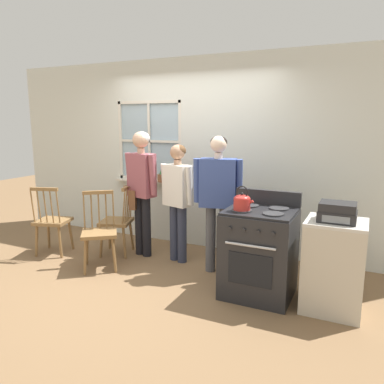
{
  "coord_description": "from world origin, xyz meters",
  "views": [
    {
      "loc": [
        2.29,
        -3.47,
        1.83
      ],
      "look_at": [
        0.43,
        0.42,
        1.0
      ],
      "focal_mm": 35.0,
      "sensor_mm": 36.0,
      "label": 1
    }
  ],
  "objects_px": {
    "stove": "(259,252)",
    "chair_center_cluster": "(99,233)",
    "chair_near_wall": "(52,222)",
    "person_elderly_left": "(142,181)",
    "stereo": "(337,212)",
    "person_adult_right": "(218,191)",
    "kettle": "(242,202)",
    "potted_plant": "(162,176)",
    "person_teen_center": "(178,193)",
    "handbag": "(134,198)",
    "side_counter": "(334,266)",
    "chair_by_window": "(118,222)"
  },
  "relations": [
    {
      "from": "kettle",
      "to": "person_adult_right",
      "type": "bearing_deg",
      "value": 132.12
    },
    {
      "from": "chair_by_window",
      "to": "person_elderly_left",
      "type": "relative_size",
      "value": 0.57
    },
    {
      "from": "chair_by_window",
      "to": "potted_plant",
      "type": "bearing_deg",
      "value": 140.27
    },
    {
      "from": "side_counter",
      "to": "stereo",
      "type": "relative_size",
      "value": 2.65
    },
    {
      "from": "person_adult_right",
      "to": "stove",
      "type": "xyz_separation_m",
      "value": [
        0.63,
        -0.38,
        -0.53
      ]
    },
    {
      "from": "person_adult_right",
      "to": "person_teen_center",
      "type": "bearing_deg",
      "value": 156.15
    },
    {
      "from": "chair_by_window",
      "to": "chair_near_wall",
      "type": "xyz_separation_m",
      "value": [
        -0.82,
        -0.39,
        0.0
      ]
    },
    {
      "from": "person_adult_right",
      "to": "chair_near_wall",
      "type": "bearing_deg",
      "value": 176.61
    },
    {
      "from": "potted_plant",
      "to": "handbag",
      "type": "distance_m",
      "value": 0.7
    },
    {
      "from": "chair_by_window",
      "to": "person_elderly_left",
      "type": "bearing_deg",
      "value": 89.39
    },
    {
      "from": "kettle",
      "to": "handbag",
      "type": "relative_size",
      "value": 0.8
    },
    {
      "from": "person_teen_center",
      "to": "stove",
      "type": "relative_size",
      "value": 1.41
    },
    {
      "from": "chair_by_window",
      "to": "handbag",
      "type": "distance_m",
      "value": 0.41
    },
    {
      "from": "stove",
      "to": "handbag",
      "type": "bearing_deg",
      "value": 166.51
    },
    {
      "from": "stove",
      "to": "chair_center_cluster",
      "type": "bearing_deg",
      "value": -175.91
    },
    {
      "from": "chair_near_wall",
      "to": "kettle",
      "type": "bearing_deg",
      "value": 159.9
    },
    {
      "from": "kettle",
      "to": "handbag",
      "type": "xyz_separation_m",
      "value": [
        -1.71,
        0.58,
        -0.23
      ]
    },
    {
      "from": "chair_near_wall",
      "to": "person_elderly_left",
      "type": "height_order",
      "value": "person_elderly_left"
    },
    {
      "from": "person_adult_right",
      "to": "handbag",
      "type": "relative_size",
      "value": 5.39
    },
    {
      "from": "chair_near_wall",
      "to": "potted_plant",
      "type": "height_order",
      "value": "potted_plant"
    },
    {
      "from": "chair_near_wall",
      "to": "person_teen_center",
      "type": "distance_m",
      "value": 1.82
    },
    {
      "from": "person_teen_center",
      "to": "person_elderly_left",
      "type": "bearing_deg",
      "value": -162.67
    },
    {
      "from": "handbag",
      "to": "side_counter",
      "type": "distance_m",
      "value": 2.67
    },
    {
      "from": "stove",
      "to": "chair_near_wall",
      "type": "bearing_deg",
      "value": -179.78
    },
    {
      "from": "stereo",
      "to": "person_adult_right",
      "type": "bearing_deg",
      "value": 163.03
    },
    {
      "from": "chair_by_window",
      "to": "side_counter",
      "type": "relative_size",
      "value": 1.07
    },
    {
      "from": "person_elderly_left",
      "to": "potted_plant",
      "type": "distance_m",
      "value": 0.63
    },
    {
      "from": "chair_center_cluster",
      "to": "kettle",
      "type": "relative_size",
      "value": 3.9
    },
    {
      "from": "side_counter",
      "to": "kettle",
      "type": "bearing_deg",
      "value": -172.27
    },
    {
      "from": "stereo",
      "to": "potted_plant",
      "type": "bearing_deg",
      "value": 155.76
    },
    {
      "from": "chair_by_window",
      "to": "person_teen_center",
      "type": "relative_size",
      "value": 0.63
    },
    {
      "from": "chair_center_cluster",
      "to": "side_counter",
      "type": "xyz_separation_m",
      "value": [
        2.73,
        0.13,
        -0.0
      ]
    },
    {
      "from": "person_adult_right",
      "to": "side_counter",
      "type": "bearing_deg",
      "value": -29.39
    },
    {
      "from": "chair_center_cluster",
      "to": "kettle",
      "type": "xyz_separation_m",
      "value": [
        1.83,
        0.01,
        0.57
      ]
    },
    {
      "from": "chair_near_wall",
      "to": "person_adult_right",
      "type": "height_order",
      "value": "person_adult_right"
    },
    {
      "from": "chair_near_wall",
      "to": "chair_center_cluster",
      "type": "height_order",
      "value": "same"
    },
    {
      "from": "person_adult_right",
      "to": "handbag",
      "type": "xyz_separation_m",
      "value": [
        -1.25,
        0.06,
        -0.21
      ]
    },
    {
      "from": "person_teen_center",
      "to": "kettle",
      "type": "height_order",
      "value": "person_teen_center"
    },
    {
      "from": "kettle",
      "to": "stove",
      "type": "bearing_deg",
      "value": 39.55
    },
    {
      "from": "person_teen_center",
      "to": "stove",
      "type": "distance_m",
      "value": 1.39
    },
    {
      "from": "stove",
      "to": "stereo",
      "type": "relative_size",
      "value": 3.19
    },
    {
      "from": "side_counter",
      "to": "handbag",
      "type": "bearing_deg",
      "value": 170.02
    },
    {
      "from": "kettle",
      "to": "handbag",
      "type": "distance_m",
      "value": 1.82
    },
    {
      "from": "person_elderly_left",
      "to": "side_counter",
      "type": "xyz_separation_m",
      "value": [
        2.49,
        -0.49,
        -0.58
      ]
    },
    {
      "from": "stereo",
      "to": "chair_by_window",
      "type": "bearing_deg",
      "value": 171.86
    },
    {
      "from": "person_adult_right",
      "to": "stove",
      "type": "height_order",
      "value": "person_adult_right"
    },
    {
      "from": "handbag",
      "to": "person_teen_center",
      "type": "bearing_deg",
      "value": 4.18
    },
    {
      "from": "stove",
      "to": "side_counter",
      "type": "height_order",
      "value": "stove"
    },
    {
      "from": "chair_by_window",
      "to": "potted_plant",
      "type": "relative_size",
      "value": 3.32
    },
    {
      "from": "person_elderly_left",
      "to": "kettle",
      "type": "distance_m",
      "value": 1.71
    }
  ]
}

